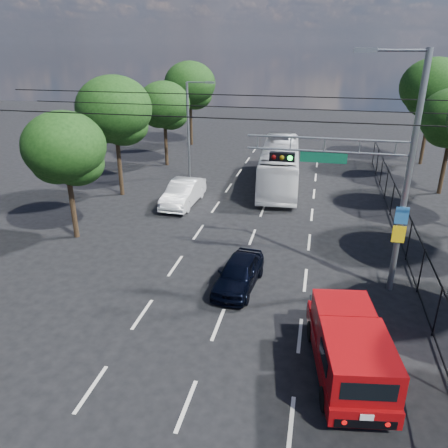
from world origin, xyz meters
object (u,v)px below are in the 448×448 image
(signal_mast, at_px, (376,167))
(white_bus, at_px, (280,165))
(red_pickup, at_px, (349,347))
(navy_hatchback, at_px, (239,273))
(white_van, at_px, (183,193))

(signal_mast, distance_m, white_bus, 14.70)
(red_pickup, distance_m, navy_hatchback, 6.21)
(signal_mast, distance_m, red_pickup, 7.08)
(signal_mast, xyz_separation_m, white_van, (-10.41, 8.06, -4.47))
(navy_hatchback, distance_m, white_bus, 14.56)
(red_pickup, height_order, navy_hatchback, red_pickup)
(white_bus, bearing_deg, white_van, -140.24)
(signal_mast, distance_m, white_van, 13.90)
(signal_mast, bearing_deg, navy_hatchback, -166.93)
(white_van, bearing_deg, navy_hatchback, -57.83)
(red_pickup, bearing_deg, white_van, 125.09)
(red_pickup, bearing_deg, navy_hatchback, 133.69)
(navy_hatchback, bearing_deg, white_bus, 94.81)
(red_pickup, xyz_separation_m, navy_hatchback, (-4.28, 4.48, -0.39))
(white_bus, bearing_deg, navy_hatchback, -94.68)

